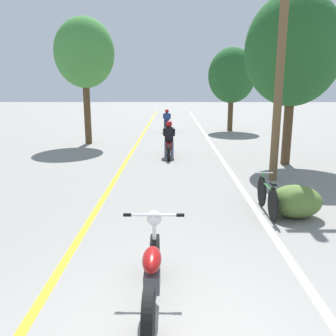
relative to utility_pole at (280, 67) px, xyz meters
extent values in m
cube|color=yellow|center=(-4.77, 5.64, -3.28)|extent=(0.14, 48.00, 0.01)
cube|color=white|center=(-1.12, 5.64, -3.28)|extent=(0.14, 48.00, 0.01)
cylinder|color=brown|center=(0.00, 0.00, -0.09)|extent=(0.24, 0.24, 6.39)
cylinder|color=#513A23|center=(1.06, 2.22, -1.83)|extent=(0.32, 0.32, 2.92)
ellipsoid|color=#235B28|center=(1.06, 2.22, 0.67)|extent=(3.28, 2.95, 3.77)
cylinder|color=#513A23|center=(0.62, 12.14, -2.05)|extent=(0.32, 0.32, 2.48)
ellipsoid|color=#235B28|center=(0.62, 12.14, 0.11)|extent=(2.90, 2.61, 3.34)
cylinder|color=#513A23|center=(-7.14, 6.85, -1.59)|extent=(0.32, 0.32, 3.39)
ellipsoid|color=#42893D|center=(-7.14, 6.85, 0.98)|extent=(2.79, 2.51, 3.21)
ellipsoid|color=#5B7A38|center=(-0.38, -3.12, -2.94)|extent=(1.10, 0.88, 0.70)
cylinder|color=black|center=(-3.29, -5.64, -2.96)|extent=(0.12, 0.65, 0.65)
cylinder|color=black|center=(-3.29, -7.08, -2.96)|extent=(0.12, 0.65, 0.65)
ellipsoid|color=maroon|center=(-3.29, -6.36, -2.63)|extent=(0.24, 0.59, 0.23)
cube|color=#4C4C51|center=(-3.29, -6.36, -2.91)|extent=(0.20, 0.36, 0.24)
cylinder|color=silver|center=(-3.29, -5.73, -2.61)|extent=(0.06, 0.23, 0.73)
cylinder|color=silver|center=(-3.29, -5.82, -2.25)|extent=(0.73, 0.04, 0.04)
cylinder|color=black|center=(-3.65, -5.82, -2.25)|extent=(0.11, 0.05, 0.05)
cylinder|color=black|center=(-2.92, -5.82, -2.25)|extent=(0.11, 0.05, 0.05)
sphere|color=silver|center=(-3.29, -5.73, -2.33)|extent=(0.21, 0.21, 0.21)
cylinder|color=black|center=(-3.16, 4.26, -2.98)|extent=(0.12, 0.60, 0.60)
cylinder|color=black|center=(-3.16, 2.78, -2.98)|extent=(0.12, 0.60, 0.60)
cube|color=maroon|center=(-3.16, 3.52, -2.80)|extent=(0.20, 0.95, 0.28)
cylinder|color=silver|center=(-3.16, 4.16, -2.33)|extent=(0.50, 0.03, 0.03)
cylinder|color=slate|center=(-3.29, 3.47, -2.98)|extent=(0.11, 0.11, 0.62)
cylinder|color=slate|center=(-3.03, 3.47, -2.98)|extent=(0.11, 0.11, 0.62)
cube|color=black|center=(-3.16, 3.50, -2.38)|extent=(0.34, 0.28, 0.59)
cylinder|color=black|center=(-3.36, 3.66, -2.32)|extent=(0.08, 0.46, 0.36)
cylinder|color=black|center=(-2.96, 3.66, -2.32)|extent=(0.08, 0.46, 0.36)
sphere|color=#B21919|center=(-3.16, 3.54, -1.97)|extent=(0.25, 0.25, 0.25)
cylinder|color=black|center=(-3.36, 11.98, -2.96)|extent=(0.12, 0.66, 0.66)
cylinder|color=black|center=(-3.36, 10.52, -2.96)|extent=(0.12, 0.66, 0.66)
cube|color=black|center=(-3.36, 11.25, -2.78)|extent=(0.20, 0.93, 0.28)
cylinder|color=silver|center=(-3.36, 11.88, -2.28)|extent=(0.50, 0.03, 0.03)
cylinder|color=slate|center=(-3.49, 11.20, -2.96)|extent=(0.11, 0.11, 0.65)
cylinder|color=slate|center=(-3.23, 11.20, -2.96)|extent=(0.11, 0.11, 0.65)
cube|color=navy|center=(-3.36, 11.23, -2.38)|extent=(0.34, 0.27, 0.53)
cylinder|color=navy|center=(-3.56, 11.39, -2.33)|extent=(0.08, 0.42, 0.33)
cylinder|color=navy|center=(-3.16, 11.39, -2.33)|extent=(0.08, 0.42, 0.33)
sphere|color=#B21919|center=(-3.36, 11.27, -2.01)|extent=(0.24, 0.24, 0.24)
cylinder|color=black|center=(-0.93, -2.39, -2.93)|extent=(0.04, 0.71, 0.71)
cylinder|color=black|center=(-0.93, -3.34, -2.93)|extent=(0.04, 0.71, 0.71)
cylinder|color=#2D8C38|center=(-0.93, -2.87, -2.69)|extent=(0.04, 0.76, 0.04)
cylinder|color=#2D8C38|center=(-0.93, -3.26, -2.72)|extent=(0.03, 0.03, 0.42)
cube|color=black|center=(-0.93, -3.26, -2.51)|extent=(0.10, 0.20, 0.05)
cylinder|color=#2D8C38|center=(-0.93, -2.44, -2.70)|extent=(0.03, 0.03, 0.46)
cylinder|color=silver|center=(-0.93, -2.44, -2.48)|extent=(0.44, 0.03, 0.03)
camera|label=1|loc=(-3.04, -10.42, -0.52)|focal=38.00mm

